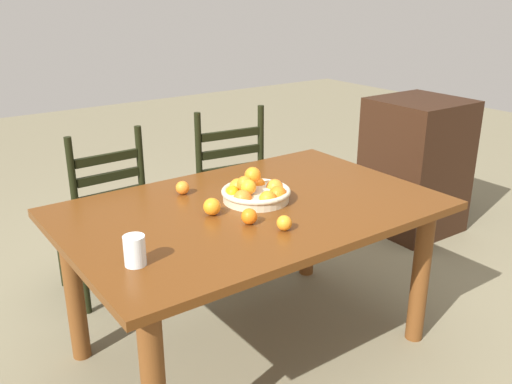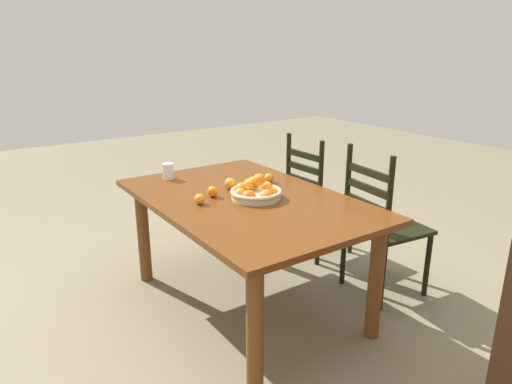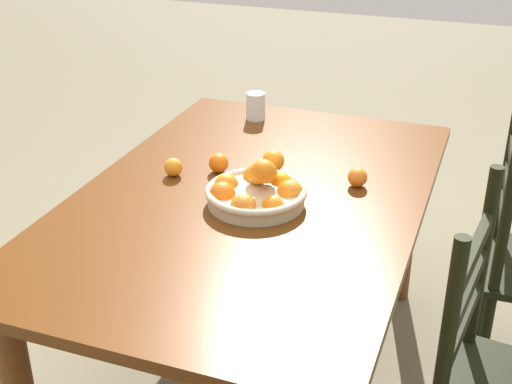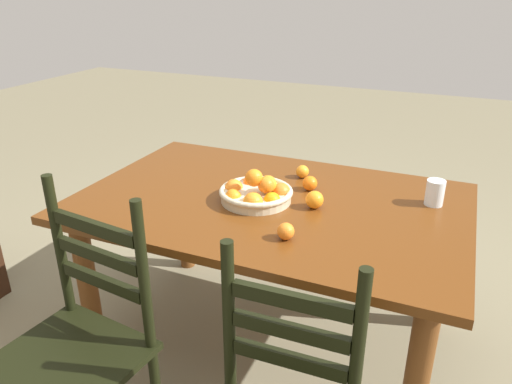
# 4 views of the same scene
# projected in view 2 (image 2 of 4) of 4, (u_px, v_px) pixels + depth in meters

# --- Properties ---
(ground_plane) EXTENTS (12.00, 12.00, 0.00)m
(ground_plane) POSITION_uv_depth(u_px,v_px,m) (247.00, 304.00, 2.99)
(ground_plane) COLOR #766E53
(dining_table) EXTENTS (1.62, 1.05, 0.73)m
(dining_table) POSITION_uv_depth(u_px,v_px,m) (246.00, 214.00, 2.80)
(dining_table) COLOR #592D0E
(dining_table) RESTS_ON ground
(chair_near_window) EXTENTS (0.49, 0.49, 1.00)m
(chair_near_window) POSITION_uv_depth(u_px,v_px,m) (382.00, 226.00, 3.02)
(chair_near_window) COLOR black
(chair_near_window) RESTS_ON ground
(chair_by_cabinet) EXTENTS (0.43, 0.43, 0.96)m
(chair_by_cabinet) POSITION_uv_depth(u_px,v_px,m) (316.00, 199.00, 3.62)
(chair_by_cabinet) COLOR black
(chair_by_cabinet) RESTS_ON ground
(fruit_bowl) EXTENTS (0.31, 0.31, 0.15)m
(fruit_bowl) POSITION_uv_depth(u_px,v_px,m) (256.00, 192.00, 2.74)
(fruit_bowl) COLOR beige
(fruit_bowl) RESTS_ON dining_table
(orange_loose_0) EXTENTS (0.07, 0.07, 0.07)m
(orange_loose_0) POSITION_uv_depth(u_px,v_px,m) (213.00, 192.00, 2.77)
(orange_loose_0) COLOR orange
(orange_loose_0) RESTS_ON dining_table
(orange_loose_1) EXTENTS (0.06, 0.06, 0.06)m
(orange_loose_1) POSITION_uv_depth(u_px,v_px,m) (269.00, 178.00, 3.06)
(orange_loose_1) COLOR orange
(orange_loose_1) RESTS_ON dining_table
(orange_loose_2) EXTENTS (0.06, 0.06, 0.06)m
(orange_loose_2) POSITION_uv_depth(u_px,v_px,m) (200.00, 199.00, 2.64)
(orange_loose_2) COLOR orange
(orange_loose_2) RESTS_ON dining_table
(orange_loose_3) EXTENTS (0.07, 0.07, 0.07)m
(orange_loose_3) POSITION_uv_depth(u_px,v_px,m) (230.00, 184.00, 2.92)
(orange_loose_3) COLOR orange
(orange_loose_3) RESTS_ON dining_table
(drinking_glass) EXTENTS (0.08, 0.08, 0.11)m
(drinking_glass) POSITION_uv_depth(u_px,v_px,m) (168.00, 171.00, 3.14)
(drinking_glass) COLOR silver
(drinking_glass) RESTS_ON dining_table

